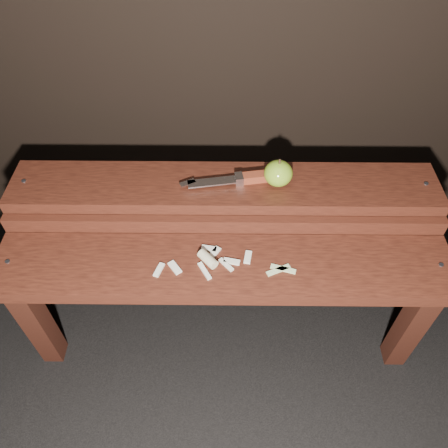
{
  "coord_description": "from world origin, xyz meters",
  "views": [
    {
      "loc": [
        0.01,
        -0.73,
        1.33
      ],
      "look_at": [
        0.0,
        0.06,
        0.45
      ],
      "focal_mm": 35.0,
      "sensor_mm": 36.0,
      "label": 1
    }
  ],
  "objects_px": {
    "apple": "(278,173)",
    "bench_front_tier": "(224,282)",
    "knife": "(251,178)",
    "bench_rear_tier": "(224,205)"
  },
  "relations": [
    {
      "from": "knife",
      "to": "bench_front_tier",
      "type": "bearing_deg",
      "value": -106.94
    },
    {
      "from": "bench_front_tier",
      "to": "knife",
      "type": "relative_size",
      "value": 4.05
    },
    {
      "from": "knife",
      "to": "bench_rear_tier",
      "type": "bearing_deg",
      "value": -170.78
    },
    {
      "from": "bench_front_tier",
      "to": "bench_rear_tier",
      "type": "distance_m",
      "value": 0.23
    },
    {
      "from": "bench_rear_tier",
      "to": "knife",
      "type": "distance_m",
      "value": 0.12
    },
    {
      "from": "bench_front_tier",
      "to": "bench_rear_tier",
      "type": "relative_size",
      "value": 1.0
    },
    {
      "from": "bench_front_tier",
      "to": "bench_rear_tier",
      "type": "xyz_separation_m",
      "value": [
        0.0,
        0.23,
        0.06
      ]
    },
    {
      "from": "apple",
      "to": "knife",
      "type": "distance_m",
      "value": 0.08
    },
    {
      "from": "bench_rear_tier",
      "to": "apple",
      "type": "height_order",
      "value": "apple"
    },
    {
      "from": "apple",
      "to": "bench_front_tier",
      "type": "bearing_deg",
      "value": -122.4
    }
  ]
}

